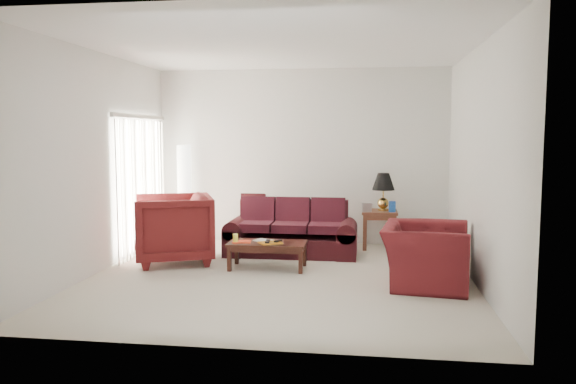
% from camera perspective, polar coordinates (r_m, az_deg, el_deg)
% --- Properties ---
extents(floor, '(5.00, 5.00, 0.00)m').
position_cam_1_polar(floor, '(7.49, -0.91, -8.68)').
color(floor, beige).
rests_on(floor, ground).
extents(blinds, '(0.10, 2.00, 2.16)m').
position_cam_1_polar(blinds, '(9.21, -14.69, 0.68)').
color(blinds, silver).
rests_on(blinds, ground).
extents(sofa, '(2.10, 1.03, 0.83)m').
position_cam_1_polar(sofa, '(8.79, 0.34, -3.72)').
color(sofa, black).
rests_on(sofa, ground).
extents(throw_pillow, '(0.42, 0.21, 0.43)m').
position_cam_1_polar(throw_pillow, '(9.53, -3.57, -1.41)').
color(throw_pillow, black).
rests_on(throw_pillow, sofa).
extents(end_table, '(0.59, 0.59, 0.63)m').
position_cam_1_polar(end_table, '(9.44, 9.25, -3.76)').
color(end_table, '#451F17').
rests_on(end_table, ground).
extents(table_lamp, '(0.42, 0.42, 0.62)m').
position_cam_1_polar(table_lamp, '(9.39, 9.65, 0.02)').
color(table_lamp, '#B08637').
rests_on(table_lamp, end_table).
extents(clock, '(0.16, 0.10, 0.15)m').
position_cam_1_polar(clock, '(9.20, 8.01, -1.55)').
color(clock, '#AFB0B3').
rests_on(clock, end_table).
extents(blue_canister, '(0.14, 0.14, 0.18)m').
position_cam_1_polar(blue_canister, '(9.25, 10.55, -1.47)').
color(blue_canister, '#194BA3').
rests_on(blue_canister, end_table).
extents(picture_frame, '(0.15, 0.17, 0.05)m').
position_cam_1_polar(picture_frame, '(9.52, 8.22, -1.29)').
color(picture_frame, '#B4B5B8').
rests_on(picture_frame, end_table).
extents(floor_lamp, '(0.34, 0.34, 1.72)m').
position_cam_1_polar(floor_lamp, '(9.92, -10.47, -0.13)').
color(floor_lamp, white).
rests_on(floor_lamp, ground).
extents(armchair_left, '(1.43, 1.42, 1.01)m').
position_cam_1_polar(armchair_left, '(8.43, -11.57, -3.64)').
color(armchair_left, '#491011').
rests_on(armchair_left, ground).
extents(armchair_right, '(1.18, 1.30, 0.76)m').
position_cam_1_polar(armchair_right, '(7.24, 13.76, -6.25)').
color(armchair_right, '#491014').
rests_on(armchair_right, ground).
extents(coffee_table, '(1.15, 0.69, 0.38)m').
position_cam_1_polar(coffee_table, '(7.93, -2.10, -6.45)').
color(coffee_table, black).
rests_on(coffee_table, ground).
extents(magazine_red, '(0.28, 0.22, 0.01)m').
position_cam_1_polar(magazine_red, '(7.91, -4.72, -5.05)').
color(magazine_red, red).
rests_on(magazine_red, coffee_table).
extents(magazine_white, '(0.31, 0.28, 0.01)m').
position_cam_1_polar(magazine_white, '(7.99, -2.47, -4.93)').
color(magazine_white, white).
rests_on(magazine_white, coffee_table).
extents(magazine_orange, '(0.36, 0.34, 0.02)m').
position_cam_1_polar(magazine_orange, '(7.81, -1.81, -5.17)').
color(magazine_orange, '#C57F17').
rests_on(magazine_orange, coffee_table).
extents(remote_a, '(0.07, 0.19, 0.02)m').
position_cam_1_polar(remote_a, '(7.80, -2.08, -5.03)').
color(remote_a, black).
rests_on(remote_a, coffee_table).
extents(remote_b, '(0.10, 0.18, 0.02)m').
position_cam_1_polar(remote_b, '(7.84, -1.01, -4.97)').
color(remote_b, black).
rests_on(remote_b, coffee_table).
extents(yellow_glass, '(0.09, 0.09, 0.13)m').
position_cam_1_polar(yellow_glass, '(7.86, -5.36, -4.71)').
color(yellow_glass, yellow).
rests_on(yellow_glass, coffee_table).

